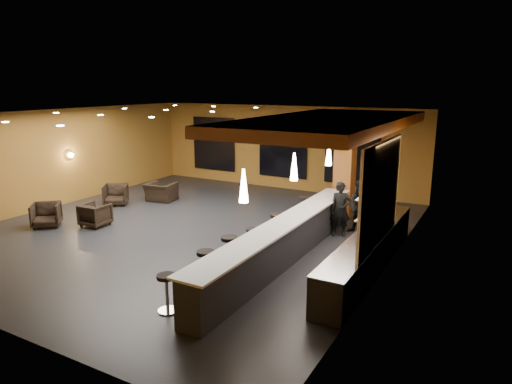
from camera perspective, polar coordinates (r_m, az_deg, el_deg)
The scene contains 35 objects.
floor at distance 14.33m, azimuth -8.02°, elevation -4.76°, with size 12.00×13.00×0.10m, color black.
ceiling at distance 13.65m, azimuth -8.51°, elevation 9.75°, with size 12.00×13.00×0.10m, color black.
wall_back at distance 19.42m, azimuth 3.51°, elevation 5.58°, with size 12.00×0.10×3.50m, color #946121.
wall_left at distance 18.15m, azimuth -23.72°, elevation 3.92°, with size 0.10×13.00×3.50m, color #946121.
wall_right at distance 11.36m, azimuth 16.89°, elevation -0.60°, with size 0.10×13.00×3.50m, color #946121.
wood_soffit at distance 12.61m, azimuth 9.19°, elevation 8.57°, with size 3.60×8.00×0.28m, color #B26334.
window_left at distance 21.07m, azimuth -5.29°, elevation 6.02°, with size 2.20×0.06×2.40m, color black.
window_center at distance 19.33m, azimuth 3.37°, elevation 5.39°, with size 2.20×0.06×2.40m, color black.
window_right at distance 18.25m, azimuth 11.91°, elevation 4.65°, with size 2.20×0.06×2.40m, color black.
tile_backsplash at distance 10.37m, azimuth 15.30°, elevation -0.37°, with size 0.06×3.20×2.40m, color white.
bar_counter at distance 11.53m, azimuth 3.58°, elevation -6.31°, with size 0.60×8.00×1.00m, color black.
bar_top at distance 11.36m, azimuth 3.62°, elevation -3.82°, with size 0.78×8.10×0.05m, color beige.
prep_counter at distance 11.36m, azimuth 13.91°, elevation -7.38°, with size 0.70×6.00×0.86m, color black.
prep_top at distance 11.21m, azimuth 14.04°, elevation -5.20°, with size 0.72×6.00×0.03m, color silver.
wall_shelf_lower at distance 10.31m, azimuth 14.14°, elevation -2.68°, with size 0.30×1.50×0.03m, color silver.
wall_shelf_upper at distance 10.20m, azimuth 14.29°, elevation -0.25°, with size 0.30×1.50×0.03m, color silver.
column at distance 15.37m, azimuth 11.07°, elevation 3.28°, with size 0.60×0.60×3.50m, color #925220.
wall_sconce at distance 18.31m, azimuth -22.18°, elevation 4.29°, with size 0.22×0.22×0.22m, color #FFE5B2.
pendant_0 at distance 9.31m, azimuth -1.56°, elevation 0.78°, with size 0.20×0.20×0.70m, color white.
pendant_1 at distance 11.49m, azimuth 4.79°, elevation 3.16°, with size 0.20×0.20×0.70m, color white.
pendant_2 at distance 13.78m, azimuth 9.09°, elevation 4.74°, with size 0.20×0.20×0.70m, color white.
staff_a at distance 13.51m, azimuth 10.49°, elevation -2.16°, with size 0.59×0.39×1.63m, color black.
staff_b at distance 13.82m, azimuth 12.95°, elevation -1.90°, with size 0.80×0.62×1.64m, color black.
staff_c at distance 13.65m, azimuth 14.67°, elevation -2.36°, with size 0.76×0.50×1.56m, color black.
armchair_a at distance 15.73m, azimuth -24.74°, elevation -2.61°, with size 0.81×0.83×0.76m, color black.
armchair_b at distance 15.23m, azimuth -19.45°, elevation -2.69°, with size 0.78×0.80×0.73m, color black.
armchair_c at distance 17.64m, azimuth -17.12°, elevation -0.31°, with size 0.82×0.85×0.77m, color black.
armchair_d at distance 17.82m, azimuth -11.79°, elevation 0.02°, with size 1.07×0.93×0.69m, color black.
bar_stool_0 at distance 9.25m, azimuth -11.09°, elevation -11.70°, with size 0.39×0.39×0.78m.
bar_stool_1 at distance 10.20m, azimuth -6.28°, elevation -8.90°, with size 0.42×0.42×0.82m.
bar_stool_2 at distance 11.01m, azimuth -3.35°, elevation -7.08°, with size 0.42×0.42×0.84m.
bar_stool_3 at distance 11.95m, azimuth -0.40°, elevation -5.78°, with size 0.36×0.36×0.71m.
bar_stool_4 at distance 12.82m, azimuth 2.69°, elevation -4.09°, with size 0.42×0.42×0.84m.
bar_stool_5 at distance 13.71m, azimuth 4.87°, elevation -3.20°, with size 0.38×0.38×0.75m.
bar_stool_6 at distance 14.81m, azimuth 6.15°, elevation -1.73°, with size 0.43×0.43×0.84m.
Camera 1 is at (8.28, -10.82, 4.38)m, focal length 32.00 mm.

